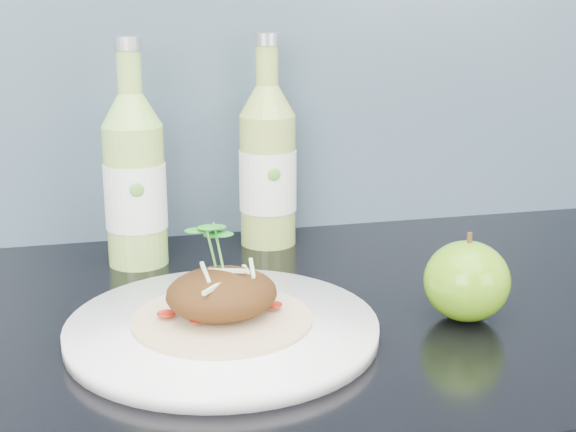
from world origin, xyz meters
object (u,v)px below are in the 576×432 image
dinner_plate (223,329)px  cider_bottle_right (268,166)px  green_apple (467,281)px  cider_bottle_left (135,181)px

dinner_plate → cider_bottle_right: 0.32m
green_apple → cider_bottle_right: 0.34m
cider_bottle_left → green_apple: bearing=-51.2°
dinner_plate → cider_bottle_left: size_ratio=1.44×
cider_bottle_right → dinner_plate: bearing=-98.7°
green_apple → cider_bottle_right: bearing=115.2°
dinner_plate → cider_bottle_left: cider_bottle_left is taller
cider_bottle_left → cider_bottle_right: bearing=1.8°
cider_bottle_left → cider_bottle_right: size_ratio=1.00×
cider_bottle_left → cider_bottle_right: (0.17, 0.04, 0.00)m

